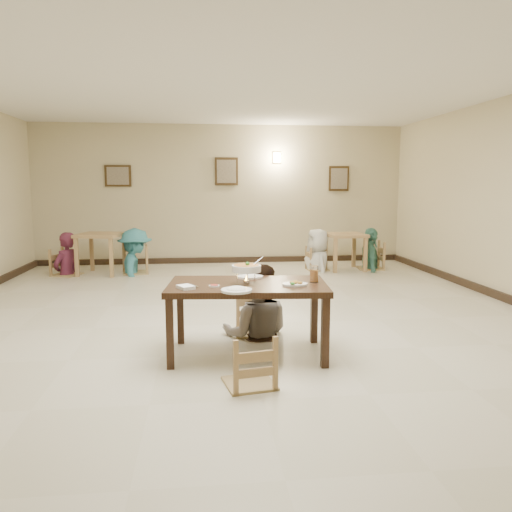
{
  "coord_description": "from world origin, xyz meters",
  "views": [
    {
      "loc": [
        -0.46,
        -5.98,
        1.7
      ],
      "look_at": [
        0.14,
        -0.47,
        0.91
      ],
      "focal_mm": 35.0,
      "sensor_mm": 36.0,
      "label": 1
    }
  ],
  "objects": [
    {
      "name": "floor",
      "position": [
        0.0,
        0.0,
        0.0
      ],
      "size": [
        10.0,
        10.0,
        0.0
      ],
      "primitive_type": "plane",
      "color": "beige",
      "rests_on": "ground"
    },
    {
      "name": "ceiling",
      "position": [
        0.0,
        0.0,
        3.0
      ],
      "size": [
        10.0,
        10.0,
        0.0
      ],
      "primitive_type": "plane",
      "color": "silver",
      "rests_on": "wall_back"
    },
    {
      "name": "wall_back",
      "position": [
        0.0,
        5.0,
        1.5
      ],
      "size": [
        10.0,
        0.0,
        10.0
      ],
      "primitive_type": "plane",
      "rotation": [
        1.57,
        0.0,
        0.0
      ],
      "color": "#C9B98F",
      "rests_on": "floor"
    },
    {
      "name": "wall_front",
      "position": [
        0.0,
        -5.0,
        1.5
      ],
      "size": [
        10.0,
        0.0,
        10.0
      ],
      "primitive_type": "plane",
      "rotation": [
        -1.57,
        0.0,
        0.0
      ],
      "color": "#C9B98F",
      "rests_on": "floor"
    },
    {
      "name": "baseboard_back",
      "position": [
        0.0,
        4.97,
        0.06
      ],
      "size": [
        8.0,
        0.06,
        0.12
      ],
      "primitive_type": "cube",
      "color": "black",
      "rests_on": "floor"
    },
    {
      "name": "picture_a",
      "position": [
        -2.2,
        4.96,
        1.9
      ],
      "size": [
        0.55,
        0.04,
        0.45
      ],
      "color": "#332310",
      "rests_on": "wall_back"
    },
    {
      "name": "picture_b",
      "position": [
        0.1,
        4.96,
        2.0
      ],
      "size": [
        0.5,
        0.04,
        0.6
      ],
      "color": "#332310",
      "rests_on": "wall_back"
    },
    {
      "name": "picture_c",
      "position": [
        2.6,
        4.96,
        1.85
      ],
      "size": [
        0.45,
        0.04,
        0.55
      ],
      "color": "#332310",
      "rests_on": "wall_back"
    },
    {
      "name": "wall_sconce",
      "position": [
        1.2,
        4.96,
        2.3
      ],
      "size": [
        0.16,
        0.05,
        0.22
      ],
      "primitive_type": "cube",
      "color": "#FFD88C",
      "rests_on": "wall_back"
    },
    {
      "name": "main_table",
      "position": [
        -0.01,
        -1.13,
        0.65
      ],
      "size": [
        1.64,
        1.02,
        0.73
      ],
      "rotation": [
        0.0,
        0.0,
        -0.09
      ],
      "color": "#331E11",
      "rests_on": "floor"
    },
    {
      "name": "chair_far",
      "position": [
        0.13,
        -0.41,
        0.45
      ],
      "size": [
        0.42,
        0.42,
        0.9
      ],
      "rotation": [
        0.0,
        0.0,
        -0.02
      ],
      "color": "tan",
      "rests_on": "floor"
    },
    {
      "name": "chair_near",
      "position": [
        -0.07,
        -1.91,
        0.44
      ],
      "size": [
        0.41,
        0.41,
        0.87
      ],
      "rotation": [
        0.0,
        0.0,
        3.33
      ],
      "color": "tan",
      "rests_on": "floor"
    },
    {
      "name": "main_diner",
      "position": [
        0.15,
        -0.48,
        0.83
      ],
      "size": [
        0.88,
        0.72,
        1.66
      ],
      "primitive_type": "imported",
      "rotation": [
        0.0,
        0.0,
        3.02
      ],
      "color": "gray",
      "rests_on": "floor"
    },
    {
      "name": "curry_warmer",
      "position": [
        -0.03,
        -1.14,
        0.89
      ],
      "size": [
        0.32,
        0.29,
        0.26
      ],
      "color": "silver",
      "rests_on": "main_table"
    },
    {
      "name": "rice_plate_far",
      "position": [
        0.04,
        -0.84,
        0.75
      ],
      "size": [
        0.28,
        0.28,
        0.06
      ],
      "color": "white",
      "rests_on": "main_table"
    },
    {
      "name": "rice_plate_near",
      "position": [
        -0.15,
        -1.5,
        0.75
      ],
      "size": [
        0.29,
        0.29,
        0.07
      ],
      "color": "white",
      "rests_on": "main_table"
    },
    {
      "name": "fried_plate",
      "position": [
        0.44,
        -1.29,
        0.75
      ],
      "size": [
        0.25,
        0.25,
        0.05
      ],
      "color": "white",
      "rests_on": "main_table"
    },
    {
      "name": "chili_dish",
      "position": [
        -0.35,
        -1.27,
        0.74
      ],
      "size": [
        0.1,
        0.1,
        0.02
      ],
      "color": "white",
      "rests_on": "main_table"
    },
    {
      "name": "napkin_cutlery",
      "position": [
        -0.61,
        -1.32,
        0.75
      ],
      "size": [
        0.22,
        0.27,
        0.03
      ],
      "color": "white",
      "rests_on": "main_table"
    },
    {
      "name": "drink_glass",
      "position": [
        0.66,
        -1.14,
        0.81
      ],
      "size": [
        0.08,
        0.08,
        0.17
      ],
      "color": "white",
      "rests_on": "main_table"
    },
    {
      "name": "bg_table_left",
      "position": [
        -2.39,
        3.79,
        0.65
      ],
      "size": [
        0.94,
        0.94,
        0.79
      ],
      "rotation": [
        0.0,
        0.0,
        -0.21
      ],
      "color": "#A37D4E",
      "rests_on": "floor"
    },
    {
      "name": "bg_table_right",
      "position": [
        2.42,
        3.75,
        0.6
      ],
      "size": [
        0.79,
        0.79,
        0.74
      ],
      "rotation": [
        0.0,
        0.0,
        0.07
      ],
      "color": "#A37D4E",
      "rests_on": "floor"
    },
    {
      "name": "bg_chair_ll",
      "position": [
        -3.03,
        3.72,
        0.48
      ],
      "size": [
        0.45,
        0.45,
        0.97
      ],
      "rotation": [
        0.0,
        0.0,
        1.22
      ],
      "color": "tan",
      "rests_on": "floor"
    },
    {
      "name": "bg_chair_lr",
      "position": [
        -1.75,
        3.81,
        0.5
      ],
      "size": [
        0.47,
        0.47,
        1.01
      ],
      "rotation": [
        0.0,
        0.0,
        -1.44
      ],
      "color": "tan",
      "rests_on": "floor"
    },
    {
      "name": "bg_chair_rl",
      "position": [
        1.87,
        3.8,
        0.44
      ],
      "size": [
        0.42,
        0.42,
        0.89
      ],
      "rotation": [
        0.0,
        0.0,
        1.63
      ],
      "color": "tan",
      "rests_on": "floor"
    },
    {
      "name": "bg_chair_rr",
      "position": [
        2.97,
        3.81,
        0.53
      ],
      "size": [
        0.5,
        0.5,
        1.07
      ],
      "rotation": [
        0.0,
        0.0,
        -1.67
      ],
      "color": "tan",
      "rests_on": "floor"
    },
    {
      "name": "bg_diner_a",
      "position": [
        -3.03,
        3.72,
        0.82
      ],
      "size": [
        0.64,
        0.72,
        1.65
      ],
      "primitive_type": "imported",
      "rotation": [
        0.0,
        0.0,
        4.21
      ],
      "color": "#531D32",
      "rests_on": "floor"
    },
    {
      "name": "bg_diner_b",
      "position": [
        -1.75,
        3.81,
        0.88
      ],
      "size": [
        0.77,
        1.2,
        1.76
      ],
      "primitive_type": "imported",
      "rotation": [
        0.0,
        0.0,
        1.68
      ],
      "color": "teal",
      "rests_on": "floor"
    },
    {
      "name": "bg_diner_c",
      "position": [
        1.87,
        3.8,
        0.83
      ],
      "size": [
        0.61,
        0.87,
        1.67
      ],
      "primitive_type": "imported",
      "rotation": [
        0.0,
        0.0,
        4.82
      ],
      "color": "silver",
      "rests_on": "floor"
    },
    {
      "name": "bg_diner_d",
      "position": [
        2.97,
        3.81,
        0.85
      ],
      "size": [
        0.58,
        1.05,
        1.69
      ],
      "primitive_type": "imported",
      "rotation": [
        0.0,
        0.0,
        1.4
      ],
      "color": "#4C917C",
      "rests_on": "floor"
    }
  ]
}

